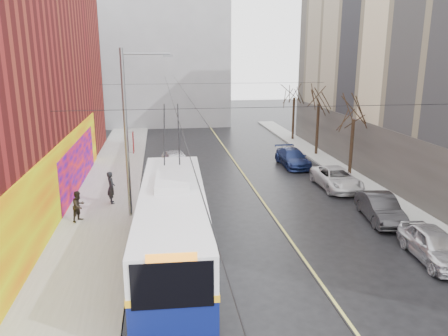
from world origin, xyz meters
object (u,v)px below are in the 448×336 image
(pedestrian_a, at_px, (111,187))
(tree_far, at_px, (294,90))
(streetlight_pole, at_px, (129,130))
(trolleybus, at_px, (173,223))
(parked_car_a, at_px, (434,245))
(pedestrian_b, at_px, (79,206))
(following_car, at_px, (176,162))
(parked_car_c, at_px, (337,178))
(tree_near, at_px, (354,108))
(tree_mid, at_px, (319,95))
(parked_car_d, at_px, (293,158))
(parked_car_b, at_px, (380,208))

(pedestrian_a, bearing_deg, tree_far, -57.94)
(streetlight_pole, distance_m, pedestrian_a, 4.54)
(trolleybus, height_order, parked_car_a, trolleybus)
(tree_far, distance_m, pedestrian_b, 27.51)
(following_car, bearing_deg, parked_car_c, -35.24)
(pedestrian_a, bearing_deg, tree_near, -92.11)
(streetlight_pole, height_order, tree_mid, streetlight_pole)
(parked_car_c, xyz_separation_m, parked_car_d, (-1.15, 6.12, -0.00))
(tree_near, xyz_separation_m, parked_car_a, (-2.00, -13.08, -4.26))
(tree_mid, relative_size, trolleybus, 0.52)
(parked_car_c, bearing_deg, pedestrian_a, -174.87)
(parked_car_c, bearing_deg, pedestrian_b, -166.06)
(tree_far, relative_size, trolleybus, 0.51)
(trolleybus, distance_m, following_car, 14.43)
(parked_car_d, bearing_deg, trolleybus, -125.17)
(streetlight_pole, distance_m, pedestrian_b, 4.79)
(trolleybus, relative_size, pedestrian_a, 6.75)
(pedestrian_a, distance_m, pedestrian_b, 2.99)
(streetlight_pole, distance_m, trolleybus, 6.56)
(parked_car_a, relative_size, following_car, 0.88)
(streetlight_pole, xyz_separation_m, following_car, (2.70, 9.00, -4.03))
(tree_far, distance_m, parked_car_b, 22.87)
(trolleybus, distance_m, pedestrian_a, 8.31)
(tree_far, relative_size, parked_car_a, 1.57)
(trolleybus, bearing_deg, pedestrian_a, 116.06)
(tree_far, height_order, parked_car_b, tree_far)
(following_car, bearing_deg, tree_near, -20.88)
(following_car, bearing_deg, trolleybus, -100.03)
(trolleybus, height_order, pedestrian_a, trolleybus)
(parked_car_a, height_order, pedestrian_a, pedestrian_a)
(tree_near, relative_size, pedestrian_a, 3.35)
(tree_near, distance_m, parked_car_a, 13.90)
(tree_near, height_order, parked_car_a, tree_near)
(parked_car_c, height_order, parked_car_d, parked_car_c)
(streetlight_pole, distance_m, parked_car_d, 15.89)
(tree_far, height_order, following_car, tree_far)
(tree_near, height_order, parked_car_b, tree_near)
(streetlight_pole, distance_m, parked_car_c, 14.17)
(tree_far, height_order, parked_car_c, tree_far)
(tree_near, bearing_deg, parked_car_d, 131.50)
(trolleybus, height_order, parked_car_c, trolleybus)
(tree_mid, bearing_deg, streetlight_pole, -139.35)
(streetlight_pole, height_order, parked_car_c, streetlight_pole)
(parked_car_c, height_order, pedestrian_a, pedestrian_a)
(parked_car_a, bearing_deg, pedestrian_b, 162.47)
(parked_car_c, height_order, following_car, following_car)
(parked_car_a, xyz_separation_m, parked_car_d, (-1.20, 16.70, -0.03))
(parked_car_c, xyz_separation_m, pedestrian_a, (-14.45, -1.31, 0.43))
(tree_near, height_order, tree_mid, tree_mid)
(tree_mid, xyz_separation_m, parked_car_c, (-2.05, -9.50, -4.57))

